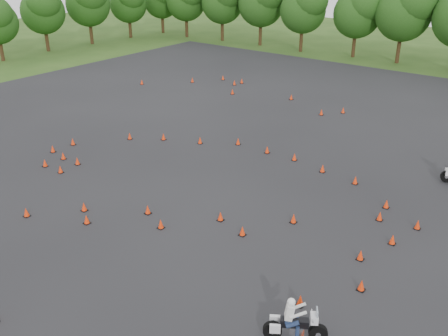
% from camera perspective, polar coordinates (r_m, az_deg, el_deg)
% --- Properties ---
extents(ground, '(140.00, 140.00, 0.00)m').
position_cam_1_polar(ground, '(25.05, -5.57, -5.52)').
color(ground, '#2D5119').
rests_on(ground, ground).
extents(asphalt_pad, '(62.00, 62.00, 0.00)m').
position_cam_1_polar(asphalt_pad, '(29.19, 2.38, -0.84)').
color(asphalt_pad, black).
rests_on(asphalt_pad, ground).
extents(traffic_cones, '(36.82, 32.83, 0.45)m').
position_cam_1_polar(traffic_cones, '(28.72, 1.41, -0.78)').
color(traffic_cones, '#FF350A').
rests_on(traffic_cones, asphalt_pad).
extents(rider_white, '(2.23, 1.74, 1.70)m').
position_cam_1_polar(rider_white, '(17.72, 8.23, -16.78)').
color(rider_white, silver).
rests_on(rider_white, ground).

